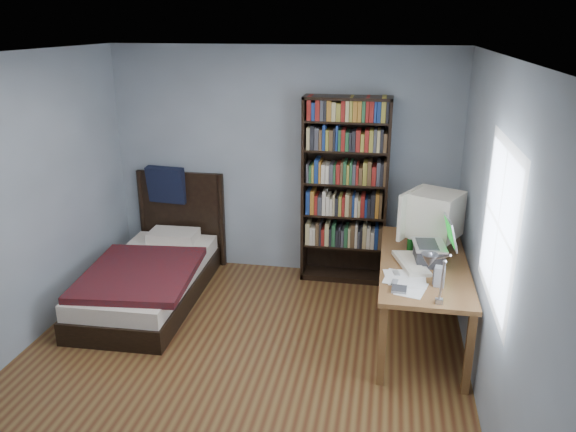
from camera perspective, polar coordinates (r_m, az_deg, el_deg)
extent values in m
plane|color=#502B17|center=(4.82, -5.42, -15.35)|extent=(4.20, 4.20, 0.00)
plane|color=white|center=(3.98, -6.59, 15.86)|extent=(4.20, 4.20, 0.00)
cube|color=gray|center=(6.19, -0.57, 5.42)|extent=(3.80, 0.04, 2.50)
cube|color=gray|center=(2.52, -19.85, -17.79)|extent=(3.80, 0.04, 2.50)
cube|color=gray|center=(5.09, -26.97, 0.21)|extent=(0.04, 4.20, 2.50)
cube|color=gray|center=(4.15, 20.19, -2.84)|extent=(0.04, 4.20, 2.50)
cube|color=white|center=(3.94, 20.68, -0.93)|extent=(0.01, 1.14, 1.14)
cube|color=white|center=(3.94, 20.59, -0.93)|extent=(0.01, 1.00, 1.00)
cube|color=brown|center=(5.08, 13.64, -4.75)|extent=(0.75, 1.70, 0.04)
cube|color=brown|center=(4.52, 9.52, -12.84)|extent=(0.06, 0.06, 0.69)
cube|color=brown|center=(4.57, 17.90, -13.19)|extent=(0.06, 0.06, 0.69)
cube|color=brown|center=(5.94, 9.88, -4.71)|extent=(0.06, 0.06, 0.69)
cube|color=brown|center=(5.98, 16.14, -5.05)|extent=(0.06, 0.06, 0.69)
cube|color=brown|center=(5.80, 13.08, -5.56)|extent=(0.69, 0.40, 0.68)
cube|color=beige|center=(5.45, 14.01, -2.70)|extent=(0.36, 0.34, 0.03)
cylinder|color=beige|center=(5.43, 14.05, -2.21)|extent=(0.11, 0.11, 0.07)
cube|color=beige|center=(5.35, 14.61, 0.19)|extent=(0.58, 0.57, 0.42)
cube|color=beige|center=(5.34, 12.26, 0.32)|extent=(0.23, 0.41, 0.44)
cube|color=#4583FA|center=(5.34, 12.08, 0.34)|extent=(0.15, 0.30, 0.29)
cube|color=#2D2D30|center=(5.02, 14.09, -3.84)|extent=(0.26, 0.30, 0.16)
cube|color=silver|center=(4.99, 14.17, -2.89)|extent=(0.30, 0.37, 0.02)
cube|color=#2D2D30|center=(4.98, 13.95, -2.76)|extent=(0.19, 0.29, 0.00)
cube|color=silver|center=(4.95, 16.20, -1.58)|extent=(0.11, 0.36, 0.25)
cube|color=#0CBF26|center=(4.95, 16.08, -1.57)|extent=(0.08, 0.29, 0.20)
cube|color=#99999E|center=(4.38, 15.09, -8.35)|extent=(0.06, 0.05, 0.04)
cylinder|color=#99999E|center=(4.24, 15.37, -6.36)|extent=(0.02, 0.13, 0.36)
cylinder|color=#99999E|center=(3.95, 14.96, -4.13)|extent=(0.15, 0.30, 0.18)
cone|color=#99999E|center=(3.80, 14.16, -4.41)|extent=(0.11, 0.11, 0.09)
cube|color=beige|center=(4.97, 12.39, -4.72)|extent=(0.34, 0.54, 0.05)
cube|color=gray|center=(4.62, 15.15, -5.94)|extent=(0.09, 0.09, 0.16)
cylinder|color=#083B15|center=(5.28, 12.34, -2.80)|extent=(0.06, 0.06, 0.11)
ellipsoid|color=silver|center=(5.30, 13.11, -3.25)|extent=(0.06, 0.10, 0.03)
cube|color=silver|center=(4.77, 10.95, -5.74)|extent=(0.06, 0.10, 0.02)
cube|color=gray|center=(4.61, 10.78, -6.64)|extent=(0.06, 0.10, 0.02)
cube|color=gray|center=(4.50, 11.23, -7.34)|extent=(0.12, 0.12, 0.02)
cube|color=black|center=(6.06, 1.67, 2.70)|extent=(0.03, 0.30, 2.01)
cube|color=black|center=(6.00, 9.96, 2.23)|extent=(0.03, 0.30, 2.01)
cube|color=black|center=(5.81, 6.12, 11.87)|extent=(0.90, 0.30, 0.03)
cube|color=black|center=(6.36, 5.50, -5.97)|extent=(0.90, 0.30, 0.06)
cube|color=black|center=(6.15, 5.90, 2.84)|extent=(0.90, 0.02, 2.01)
cube|color=olive|center=(5.98, 5.78, 2.69)|extent=(0.82, 0.22, 1.81)
cube|color=black|center=(5.99, -13.86, -7.30)|extent=(1.03, 1.97, 0.22)
cube|color=beige|center=(5.91, -14.01, -5.65)|extent=(0.98, 1.90, 0.16)
cube|color=maroon|center=(5.65, -14.81, -5.66)|extent=(1.15, 1.36, 0.07)
cube|color=beige|center=(6.46, -11.56, -2.01)|extent=(0.54, 0.35, 0.12)
cube|color=black|center=(6.68, -10.72, -0.17)|extent=(1.03, 0.05, 1.10)
cylinder|color=black|center=(6.84, -14.57, 0.02)|extent=(0.06, 0.06, 1.10)
cylinder|color=black|center=(6.50, -6.79, -0.48)|extent=(0.06, 0.06, 1.10)
cube|color=black|center=(6.58, -12.24, 3.11)|extent=(0.46, 0.20, 0.43)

